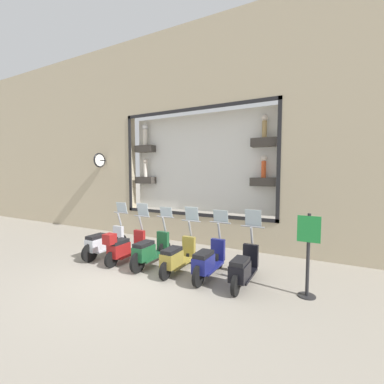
# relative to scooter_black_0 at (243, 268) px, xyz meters

# --- Properties ---
(ground_plane) EXTENTS (120.00, 120.00, 0.00)m
(ground_plane) POSITION_rel_scooter_black_0_xyz_m (-0.74, 2.66, -0.42)
(ground_plane) COLOR gray
(building_facade) EXTENTS (1.23, 36.00, 7.94)m
(building_facade) POSITION_rel_scooter_black_0_xyz_m (2.86, 2.66, 3.63)
(building_facade) COLOR tan
(building_facade) RESTS_ON ground_plane
(scooter_black_0) EXTENTS (1.79, 0.61, 1.67)m
(scooter_black_0) POSITION_rel_scooter_black_0_xyz_m (0.00, 0.00, 0.00)
(scooter_black_0) COLOR black
(scooter_black_0) RESTS_ON ground_plane
(scooter_navy_1) EXTENTS (1.80, 0.61, 1.60)m
(scooter_navy_1) POSITION_rel_scooter_black_0_xyz_m (0.00, 0.89, 0.01)
(scooter_navy_1) COLOR black
(scooter_navy_1) RESTS_ON ground_plane
(scooter_olive_2) EXTENTS (1.79, 0.60, 1.63)m
(scooter_olive_2) POSITION_rel_scooter_black_0_xyz_m (-0.00, 1.78, -0.00)
(scooter_olive_2) COLOR black
(scooter_olive_2) RESTS_ON ground_plane
(scooter_green_3) EXTENTS (1.81, 0.61, 1.57)m
(scooter_green_3) POSITION_rel_scooter_black_0_xyz_m (0.00, 2.66, 0.02)
(scooter_green_3) COLOR black
(scooter_green_3) RESTS_ON ground_plane
(scooter_red_4) EXTENTS (1.79, 0.60, 1.64)m
(scooter_red_4) POSITION_rel_scooter_black_0_xyz_m (-0.07, 3.55, 0.04)
(scooter_red_4) COLOR black
(scooter_red_4) RESTS_ON ground_plane
(scooter_silver_5) EXTENTS (1.81, 0.61, 1.62)m
(scooter_silver_5) POSITION_rel_scooter_black_0_xyz_m (0.01, 4.44, 0.03)
(scooter_silver_5) COLOR black
(scooter_silver_5) RESTS_ON ground_plane
(shop_sign_post) EXTENTS (0.36, 0.45, 1.77)m
(shop_sign_post) POSITION_rel_scooter_black_0_xyz_m (0.08, -1.35, 0.54)
(shop_sign_post) COLOR #232326
(shop_sign_post) RESTS_ON ground_plane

